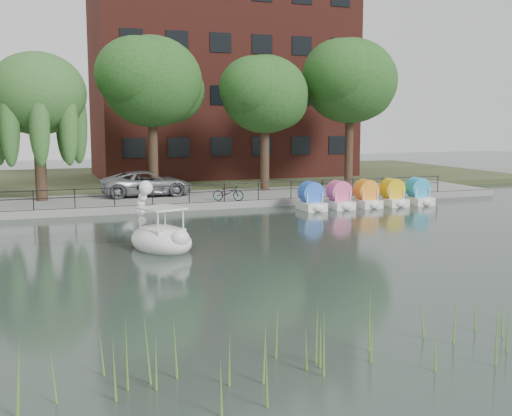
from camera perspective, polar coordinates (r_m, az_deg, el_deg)
ground_plane at (r=22.64m, az=2.28°, el=-4.65°), size 120.00×120.00×0.00m
promenade at (r=37.69m, az=-6.96°, el=0.69°), size 40.00×6.00×0.40m
kerb at (r=34.85m, az=-5.86°, el=0.11°), size 40.00×0.25×0.40m
land_strip at (r=51.35m, az=-10.50°, el=2.52°), size 60.00×22.00×0.36m
railing at (r=34.92m, az=-5.97°, el=1.69°), size 32.00×0.05×1.00m
apartment_building at (r=52.89m, az=-3.07°, el=12.76°), size 20.00×10.07×18.00m
willow_mid at (r=37.47m, az=-18.88°, el=9.55°), size 5.32×5.32×8.15m
broadleaf_center at (r=39.20m, az=-9.26°, el=10.97°), size 6.00×6.00×9.25m
broadleaf_right at (r=40.60m, az=0.80°, el=10.02°), size 5.40×5.40×8.32m
broadleaf_far at (r=44.25m, az=8.38°, el=11.08°), size 6.30×6.30×9.71m
minivan at (r=38.30m, az=-9.66°, el=2.33°), size 2.82×6.12×1.70m
bicycle at (r=35.61m, az=-2.49°, el=1.45°), size 1.29×1.81×1.00m
swan_boat at (r=24.59m, az=-8.52°, el=-2.38°), size 2.87×3.50×2.56m
pedal_boat_row at (r=36.52m, az=9.78°, el=1.04°), size 7.95×1.70×1.40m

